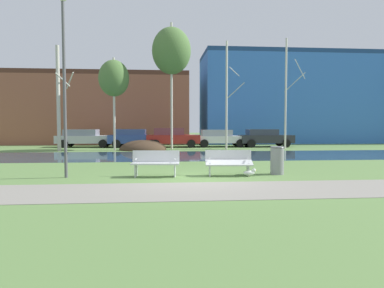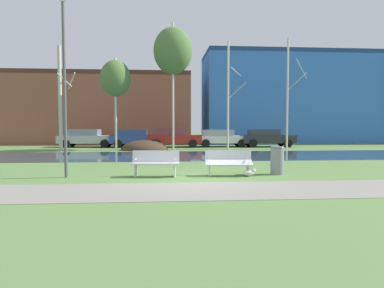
# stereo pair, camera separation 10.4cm
# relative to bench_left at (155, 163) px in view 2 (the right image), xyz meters

# --- Properties ---
(ground_plane) EXTENTS (120.00, 120.00, 0.00)m
(ground_plane) POSITION_rel_bench_left_xyz_m (1.24, 9.27, -0.47)
(ground_plane) COLOR #5B7F42
(paved_path_strip) EXTENTS (60.00, 2.56, 0.01)m
(paved_path_strip) POSITION_rel_bench_left_xyz_m (1.24, -2.65, -0.47)
(paved_path_strip) COLOR gray
(paved_path_strip) RESTS_ON ground
(river_band) EXTENTS (80.00, 6.42, 0.01)m
(river_band) POSITION_rel_bench_left_xyz_m (1.24, 7.94, -0.47)
(river_band) COLOR #2D475B
(river_band) RESTS_ON ground
(soil_mound) EXTENTS (3.31, 2.89, 1.42)m
(soil_mound) POSITION_rel_bench_left_xyz_m (-1.10, 12.81, -0.47)
(soil_mound) COLOR #423021
(soil_mound) RESTS_ON ground
(bench_left) EXTENTS (1.64, 0.70, 0.87)m
(bench_left) POSITION_rel_bench_left_xyz_m (0.00, 0.00, 0.00)
(bench_left) COLOR silver
(bench_left) RESTS_ON ground
(bench_right) EXTENTS (1.64, 0.70, 0.87)m
(bench_right) POSITION_rel_bench_left_xyz_m (2.50, 0.00, 0.00)
(bench_right) COLOR silver
(bench_right) RESTS_ON ground
(trash_bin) EXTENTS (0.49, 0.49, 0.98)m
(trash_bin) POSITION_rel_bench_left_xyz_m (4.27, 0.17, 0.04)
(trash_bin) COLOR gray
(trash_bin) RESTS_ON ground
(seagull) EXTENTS (0.48, 0.18, 0.27)m
(seagull) POSITION_rel_bench_left_xyz_m (3.17, -0.27, -0.34)
(seagull) COLOR white
(seagull) RESTS_ON ground
(streetlamp) EXTENTS (0.32, 0.32, 6.04)m
(streetlamp) POSITION_rel_bench_left_xyz_m (-2.94, 0.02, 3.49)
(streetlamp) COLOR #4C4C51
(streetlamp) RESTS_ON ground
(birch_far_left) EXTENTS (1.19, 1.86, 7.04)m
(birch_far_left) POSITION_rel_bench_left_xyz_m (-6.63, 12.23, 3.11)
(birch_far_left) COLOR #BCB7A8
(birch_far_left) RESTS_ON ground
(birch_left) EXTENTS (2.07, 2.07, 6.34)m
(birch_left) POSITION_rel_bench_left_xyz_m (-3.02, 12.50, 4.45)
(birch_left) COLOR beige
(birch_left) RESTS_ON ground
(birch_center_left) EXTENTS (2.78, 2.78, 9.04)m
(birch_center_left) POSITION_rel_bench_left_xyz_m (0.94, 13.36, 6.56)
(birch_center_left) COLOR beige
(birch_center_left) RESTS_ON ground
(birch_center) EXTENTS (1.36, 2.18, 7.79)m
(birch_center) POSITION_rel_bench_left_xyz_m (4.94, 13.11, 3.47)
(birch_center) COLOR beige
(birch_center) RESTS_ON ground
(birch_center_right) EXTENTS (1.49, 2.77, 8.08)m
(birch_center_right) POSITION_rel_bench_left_xyz_m (9.36, 13.13, 3.65)
(birch_center_right) COLOR beige
(birch_center_right) RESTS_ON ground
(parked_van_nearest_silver) EXTENTS (4.52, 2.13, 1.41)m
(parked_van_nearest_silver) POSITION_rel_bench_left_xyz_m (-5.86, 16.41, 0.28)
(parked_van_nearest_silver) COLOR #B2B5BC
(parked_van_nearest_silver) RESTS_ON ground
(parked_sedan_second_blue) EXTENTS (4.12, 2.20, 1.43)m
(parked_sedan_second_blue) POSITION_rel_bench_left_xyz_m (-1.95, 16.01, 0.29)
(parked_sedan_second_blue) COLOR #2D4793
(parked_sedan_second_blue) RESTS_ON ground
(parked_hatch_third_red) EXTENTS (4.21, 2.18, 1.52)m
(parked_hatch_third_red) POSITION_rel_bench_left_xyz_m (1.05, 15.87, 0.33)
(parked_hatch_third_red) COLOR maroon
(parked_hatch_third_red) RESTS_ON ground
(parked_wagon_fourth_white) EXTENTS (4.35, 2.19, 1.38)m
(parked_wagon_fourth_white) POSITION_rel_bench_left_xyz_m (4.87, 15.95, 0.27)
(parked_wagon_fourth_white) COLOR silver
(parked_wagon_fourth_white) RESTS_ON ground
(parked_suv_fifth_dark) EXTENTS (4.25, 2.06, 1.43)m
(parked_suv_fifth_dark) POSITION_rel_bench_left_xyz_m (8.51, 15.53, 0.29)
(parked_suv_fifth_dark) COLOR #282B30
(parked_suv_fifth_dark) RESTS_ON ground
(building_brick_low) EXTENTS (17.77, 6.10, 6.62)m
(building_brick_low) POSITION_rel_bench_left_xyz_m (-6.19, 22.32, 2.84)
(building_brick_low) COLOR brown
(building_brick_low) RESTS_ON ground
(building_blue_store) EXTENTS (17.06, 6.56, 8.83)m
(building_blue_store) POSITION_rel_bench_left_xyz_m (12.88, 22.49, 3.94)
(building_blue_store) COLOR #3870C6
(building_blue_store) RESTS_ON ground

